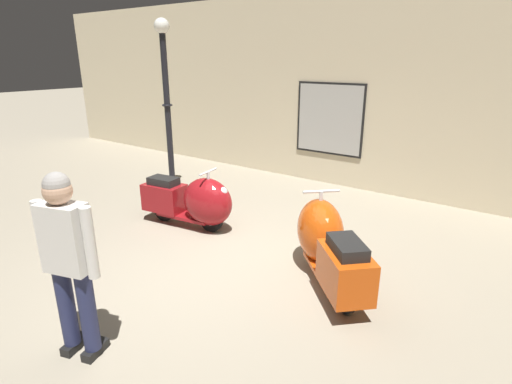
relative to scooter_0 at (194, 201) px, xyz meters
The scene contains 6 objects.
ground_plane 1.38m from the scooter_0, 36.58° to the right, with size 60.00×60.00×0.00m, color gray.
showroom_back_wall 3.83m from the scooter_0, 72.78° to the left, with size 18.00×0.24×3.71m.
scooter_0 is the anchor object (origin of this frame).
scooter_1 2.31m from the scooter_0, ahead, with size 1.49×1.51×1.01m.
lamppost 2.21m from the scooter_0, 147.29° to the left, with size 0.28×0.28×3.14m.
visitor_0 2.88m from the scooter_0, 66.42° to the right, with size 0.54×0.35×1.67m.
Camera 1 is at (3.03, -3.29, 2.50)m, focal length 28.12 mm.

